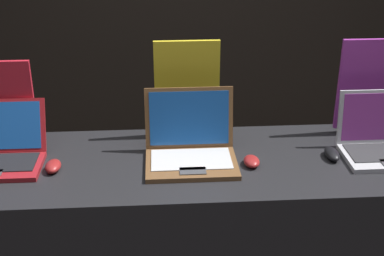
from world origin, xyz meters
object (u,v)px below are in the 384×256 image
Objects in this scene: mouse_front at (53,166)px; laptop_middle at (191,145)px; laptop_back at (383,141)px; mouse_middle at (252,161)px; mouse_back at (332,154)px; promo_stand_back at (368,89)px; promo_stand_front at (0,107)px; promo_stand_middle at (187,91)px.

mouse_front is 0.27× the size of laptop_middle.
laptop_back is (1.37, 0.06, 0.04)m from mouse_front.
laptop_middle is (0.56, 0.06, 0.05)m from mouse_front.
mouse_back is (0.35, 0.04, 0.00)m from mouse_middle.
laptop_middle reaches higher than mouse_middle.
promo_stand_back reaches higher than mouse_middle.
laptop_middle is at bearing 177.37° from mouse_back.
promo_stand_front is at bearing 136.02° from mouse_front.
promo_stand_front is 3.35× the size of mouse_back.
promo_stand_front is 1.63m from laptop_back.
promo_stand_front is at bearing -178.43° from promo_stand_back.
promo_stand_front is 0.88× the size of promo_stand_back.
promo_stand_middle reaches higher than promo_stand_back.
promo_stand_front reaches higher than mouse_middle.
promo_stand_back is (0.22, 0.25, 0.19)m from mouse_back.
promo_stand_middle is at bearing 90.00° from laptop_middle.
mouse_middle is 0.67m from promo_stand_back.
laptop_middle is (0.80, -0.18, -0.12)m from promo_stand_front.
laptop_back is (0.81, -0.24, -0.15)m from promo_stand_middle.
mouse_front is 0.80m from mouse_middle.
promo_stand_back is at bearing 26.96° from mouse_middle.
mouse_middle is 0.28× the size of laptop_back.
mouse_middle is 0.57m from laptop_back.
laptop_back is (0.57, 0.07, 0.04)m from mouse_middle.
laptop_back is at bearing 0.04° from laptop_middle.
promo_stand_middle reaches higher than mouse_middle.
laptop_back is at bearing 7.10° from mouse_back.
laptop_middle is 3.21× the size of mouse_back.
laptop_back is at bearing 6.79° from mouse_middle.
mouse_front is 0.26× the size of promo_stand_front.
promo_stand_front reaches higher than laptop_middle.
promo_stand_middle is (-0.25, 0.31, 0.19)m from mouse_middle.
promo_stand_front is 0.88× the size of promo_stand_middle.
laptop_back reaches higher than mouse_front.
mouse_back is (0.59, -0.03, -0.05)m from laptop_middle.
laptop_back is 0.23m from mouse_back.
mouse_middle is at bearing -15.31° from laptop_middle.
mouse_front is at bearing -43.98° from promo_stand_front.
mouse_front is 0.87× the size of mouse_back.
promo_stand_front reaches higher than laptop_back.
mouse_back is at bearing -2.63° from laptop_middle.
mouse_middle is 0.22× the size of promo_stand_middle.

